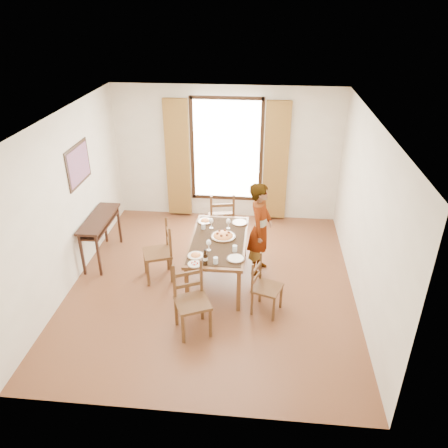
# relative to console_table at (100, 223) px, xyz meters

# --- Properties ---
(ground) EXTENTS (5.00, 5.00, 0.00)m
(ground) POSITION_rel_console_table_xyz_m (2.03, -0.60, -0.68)
(ground) COLOR #53301A
(ground) RESTS_ON ground
(room_shell) EXTENTS (4.60, 5.10, 2.74)m
(room_shell) POSITION_rel_console_table_xyz_m (2.03, -0.47, 0.86)
(room_shell) COLOR white
(room_shell) RESTS_ON ground
(console_table) EXTENTS (0.38, 1.20, 0.80)m
(console_table) POSITION_rel_console_table_xyz_m (0.00, 0.00, 0.00)
(console_table) COLOR black
(console_table) RESTS_ON ground
(dining_table) EXTENTS (0.88, 1.67, 0.76)m
(dining_table) POSITION_rel_console_table_xyz_m (2.12, -0.47, 0.00)
(dining_table) COLOR brown
(dining_table) RESTS_ON ground
(chair_west) EXTENTS (0.57, 0.57, 1.00)m
(chair_west) POSITION_rel_console_table_xyz_m (1.16, -0.51, -0.22)
(chair_west) COLOR #55351C
(chair_west) RESTS_ON ground
(chair_north) EXTENTS (0.55, 0.55, 1.05)m
(chair_north) POSITION_rel_console_table_xyz_m (2.05, 0.72, -0.19)
(chair_north) COLOR #55351C
(chair_north) RESTS_ON ground
(chair_south) EXTENTS (0.59, 0.59, 1.01)m
(chair_south) POSITION_rel_console_table_xyz_m (1.89, -1.71, -0.21)
(chair_south) COLOR #55351C
(chair_south) RESTS_ON ground
(chair_east) EXTENTS (0.49, 0.49, 0.88)m
(chair_east) POSITION_rel_console_table_xyz_m (2.88, -1.20, -0.28)
(chair_east) COLOR #55351C
(chair_east) RESTS_ON ground
(man) EXTENTS (0.75, 0.63, 1.60)m
(man) POSITION_rel_console_table_xyz_m (2.77, -0.13, 0.11)
(man) COLOR gray
(man) RESTS_ON ground
(plate_sw) EXTENTS (0.27, 0.27, 0.05)m
(plate_sw) POSITION_rel_console_table_xyz_m (1.84, -1.00, 0.10)
(plate_sw) COLOR silver
(plate_sw) RESTS_ON dining_table
(plate_se) EXTENTS (0.27, 0.27, 0.05)m
(plate_se) POSITION_rel_console_table_xyz_m (2.43, -1.02, 0.10)
(plate_se) COLOR silver
(plate_se) RESTS_ON dining_table
(plate_nw) EXTENTS (0.27, 0.27, 0.05)m
(plate_nw) POSITION_rel_console_table_xyz_m (1.83, 0.11, 0.10)
(plate_nw) COLOR silver
(plate_nw) RESTS_ON dining_table
(plate_ne) EXTENTS (0.27, 0.27, 0.05)m
(plate_ne) POSITION_rel_console_table_xyz_m (2.41, 0.11, 0.10)
(plate_ne) COLOR silver
(plate_ne) RESTS_ON dining_table
(pasta_platter) EXTENTS (0.40, 0.40, 0.10)m
(pasta_platter) POSITION_rel_console_table_xyz_m (2.18, -0.39, 0.12)
(pasta_platter) COLOR #CD601A
(pasta_platter) RESTS_ON dining_table
(caprese_plate) EXTENTS (0.20, 0.20, 0.04)m
(caprese_plate) POSITION_rel_console_table_xyz_m (1.86, -1.22, 0.09)
(caprese_plate) COLOR silver
(caprese_plate) RESTS_ON dining_table
(wine_glass_a) EXTENTS (0.08, 0.08, 0.18)m
(wine_glass_a) POSITION_rel_console_table_xyz_m (2.01, -0.81, 0.16)
(wine_glass_a) COLOR white
(wine_glass_a) RESTS_ON dining_table
(wine_glass_b) EXTENTS (0.08, 0.08, 0.18)m
(wine_glass_b) POSITION_rel_console_table_xyz_m (2.24, -0.09, 0.16)
(wine_glass_b) COLOR white
(wine_glass_b) RESTS_ON dining_table
(wine_glass_c) EXTENTS (0.08, 0.08, 0.18)m
(wine_glass_c) POSITION_rel_console_table_xyz_m (1.96, -0.11, 0.16)
(wine_glass_c) COLOR white
(wine_glass_c) RESTS_ON dining_table
(tumbler_a) EXTENTS (0.07, 0.07, 0.10)m
(tumbler_a) POSITION_rel_console_table_xyz_m (2.40, -0.80, 0.12)
(tumbler_a) COLOR silver
(tumbler_a) RESTS_ON dining_table
(tumbler_b) EXTENTS (0.07, 0.07, 0.10)m
(tumbler_b) POSITION_rel_console_table_xyz_m (1.83, -0.14, 0.12)
(tumbler_b) COLOR silver
(tumbler_b) RESTS_ON dining_table
(tumbler_c) EXTENTS (0.07, 0.07, 0.10)m
(tumbler_c) POSITION_rel_console_table_xyz_m (2.15, -1.16, 0.12)
(tumbler_c) COLOR silver
(tumbler_c) RESTS_ON dining_table
(wine_bottle) EXTENTS (0.07, 0.07, 0.25)m
(wine_bottle) POSITION_rel_console_table_xyz_m (2.01, -1.20, 0.20)
(wine_bottle) COLOR black
(wine_bottle) RESTS_ON dining_table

